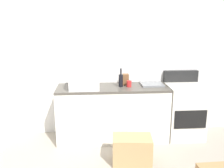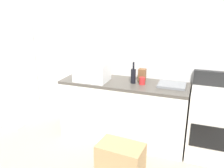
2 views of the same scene
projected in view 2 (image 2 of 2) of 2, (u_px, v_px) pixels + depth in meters
wall_back at (113, 49)px, 3.66m from camera, size 5.00×0.10×2.60m
kitchen_counter at (123, 111)px, 3.51m from camera, size 1.80×0.60×0.90m
refrigerator at (7, 73)px, 4.02m from camera, size 0.68×0.66×1.69m
stove_oven at (212, 123)px, 3.11m from camera, size 0.60×0.61×1.10m
microwave at (92, 72)px, 3.39m from camera, size 0.46×0.34×0.27m
sink_basin at (172, 85)px, 3.20m from camera, size 0.36×0.32×0.03m
wine_bottle at (133, 75)px, 3.29m from camera, size 0.07×0.07×0.30m
coffee_mug at (142, 81)px, 3.25m from camera, size 0.08×0.08×0.10m
knife_block at (142, 75)px, 3.38m from camera, size 0.10×0.10×0.18m
cardboard_box_large at (121, 159)px, 2.83m from camera, size 0.56×0.38×0.38m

